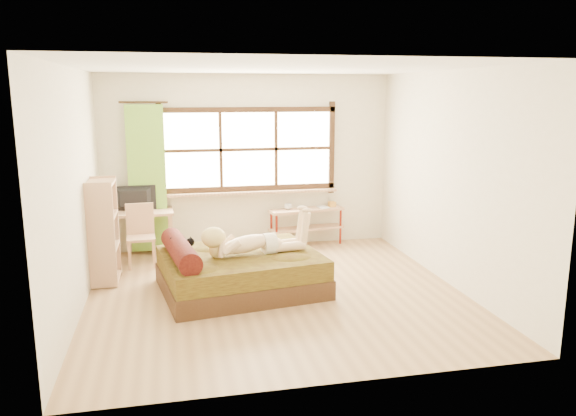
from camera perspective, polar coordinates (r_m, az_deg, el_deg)
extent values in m
plane|color=#9E754C|center=(6.98, -1.22, -8.65)|extent=(4.50, 4.50, 0.00)
plane|color=white|center=(6.55, -1.33, 14.09)|extent=(4.50, 4.50, 0.00)
plane|color=silver|center=(8.83, -4.02, 4.68)|extent=(4.50, 0.00, 4.50)
plane|color=silver|center=(4.49, 4.14, -2.24)|extent=(4.50, 0.00, 4.50)
plane|color=silver|center=(6.60, -20.85, 1.53)|extent=(0.00, 4.50, 4.50)
plane|color=silver|center=(7.39, 16.16, 2.86)|extent=(0.00, 4.50, 4.50)
cube|color=#FFEDBF|center=(8.80, -4.04, 5.97)|extent=(2.60, 0.01, 1.30)
cube|color=tan|center=(8.82, -3.91, 1.58)|extent=(2.80, 0.16, 0.04)
cube|color=olive|center=(8.66, -14.11, 2.88)|extent=(0.55, 0.10, 2.20)
cube|color=#32180F|center=(7.08, -4.79, -7.37)|extent=(2.10, 1.79, 0.24)
cube|color=#331D0B|center=(7.01, -4.82, -5.54)|extent=(2.06, 1.75, 0.24)
cylinder|color=black|center=(6.78, -10.87, -4.25)|extent=(0.46, 1.31, 0.26)
cube|color=tan|center=(8.58, -15.35, -0.48)|extent=(1.14, 0.57, 0.04)
cube|color=tan|center=(8.47, -18.68, -3.22)|extent=(0.05, 0.05, 0.67)
cube|color=tan|center=(8.46, -11.76, -2.86)|extent=(0.05, 0.05, 0.67)
cube|color=tan|center=(8.87, -18.53, -2.56)|extent=(0.05, 0.05, 0.67)
cube|color=tan|center=(8.86, -11.93, -2.21)|extent=(0.05, 0.05, 0.67)
imported|color=black|center=(8.58, -15.40, 0.92)|extent=(0.65, 0.12, 0.37)
cube|color=tan|center=(8.19, -14.71, -2.95)|extent=(0.41, 0.41, 0.04)
cube|color=tan|center=(8.31, -14.81, -1.04)|extent=(0.39, 0.06, 0.45)
cube|color=tan|center=(8.09, -15.81, -4.77)|extent=(0.04, 0.04, 0.39)
cube|color=tan|center=(8.09, -13.43, -4.64)|extent=(0.04, 0.04, 0.39)
cube|color=tan|center=(8.41, -15.79, -4.13)|extent=(0.04, 0.04, 0.39)
cube|color=tan|center=(8.41, -13.51, -4.01)|extent=(0.04, 0.04, 0.39)
cube|color=tan|center=(8.95, 1.88, -0.19)|extent=(1.24, 0.49, 0.04)
cube|color=tan|center=(9.02, 1.87, -2.06)|extent=(1.24, 0.49, 0.03)
cylinder|color=maroon|center=(8.71, -1.17, -2.42)|extent=(0.04, 0.04, 0.60)
cylinder|color=maroon|center=(9.13, 5.35, -1.80)|extent=(0.04, 0.04, 0.60)
cylinder|color=maroon|center=(8.93, -1.70, -2.07)|extent=(0.04, 0.04, 0.60)
cylinder|color=maroon|center=(9.34, 4.69, -1.48)|extent=(0.04, 0.04, 0.60)
cube|color=gold|center=(9.12, 4.49, 0.40)|extent=(0.12, 0.12, 0.08)
imported|color=gray|center=(8.87, 0.00, 0.14)|extent=(0.13, 0.13, 0.09)
imported|color=gray|center=(8.99, 3.12, 0.04)|extent=(0.19, 0.23, 0.02)
cube|color=tan|center=(7.74, -17.93, -6.73)|extent=(0.34, 0.55, 0.03)
cube|color=tan|center=(7.62, -18.13, -3.74)|extent=(0.34, 0.55, 0.03)
cube|color=tan|center=(7.53, -18.33, -0.68)|extent=(0.34, 0.55, 0.03)
cube|color=tan|center=(7.45, -18.54, 2.46)|extent=(0.34, 0.55, 0.03)
cube|color=tan|center=(7.31, -18.47, -2.73)|extent=(0.33, 0.04, 1.34)
cube|color=tan|center=(7.84, -18.01, -1.74)|extent=(0.33, 0.04, 1.34)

